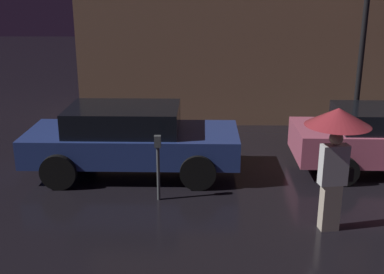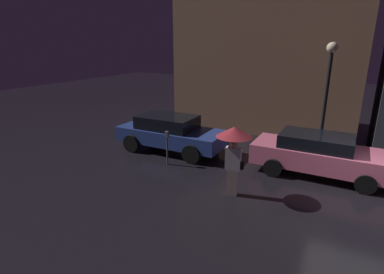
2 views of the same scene
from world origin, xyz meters
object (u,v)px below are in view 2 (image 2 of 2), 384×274
object	(u,v)px
pedestrian_with_umbrella	(234,142)
parking_meter	(167,144)
street_lamp_near	(328,79)
parked_car_blue	(170,132)
parked_car_pink	(319,154)

from	to	relation	value
pedestrian_with_umbrella	parking_meter	size ratio (longest dim) A/B	1.64
parking_meter	street_lamp_near	distance (m)	6.57
street_lamp_near	pedestrian_with_umbrella	bearing A→B (deg)	-111.45
parked_car_blue	pedestrian_with_umbrella	world-z (taller)	pedestrian_with_umbrella
parked_car_pink	parked_car_blue	bearing A→B (deg)	-176.61
parking_meter	street_lamp_near	world-z (taller)	street_lamp_near
parked_car_pink	parking_meter	distance (m)	5.23
street_lamp_near	parked_car_blue	bearing A→B (deg)	-155.85
parked_car_pink	pedestrian_with_umbrella	distance (m)	3.51
parked_car_blue	parked_car_pink	distance (m)	5.68
parked_car_pink	parking_meter	size ratio (longest dim) A/B	3.49
parking_meter	parked_car_blue	bearing A→B (deg)	116.51
parked_car_blue	parked_car_pink	xyz separation A→B (m)	(5.68, 0.19, -0.05)
parked_car_pink	street_lamp_near	xyz separation A→B (m)	(-0.14, 2.29, 2.23)
parked_car_blue	street_lamp_near	xyz separation A→B (m)	(5.54, 2.48, 2.18)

